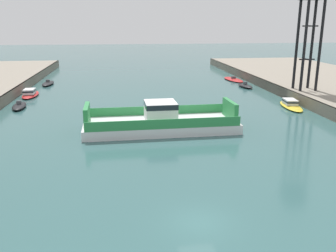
{
  "coord_description": "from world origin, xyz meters",
  "views": [
    {
      "loc": [
        -4.71,
        -20.6,
        12.53
      ],
      "look_at": [
        0.0,
        16.02,
        2.0
      ],
      "focal_mm": 39.09,
      "sensor_mm": 36.0,
      "label": 1
    }
  ],
  "objects_px": {
    "crane_tower": "(313,1)",
    "moored_boat_upstream_b": "(245,86)",
    "moored_boat_near_right": "(48,83)",
    "moored_boat_upstream_a": "(291,104)",
    "chain_ferry": "(161,121)",
    "moored_boat_far_left": "(233,79)",
    "moored_boat_far_right": "(19,106)",
    "moored_boat_mid_left": "(30,93)"
  },
  "relations": [
    {
      "from": "crane_tower",
      "to": "moored_boat_upstream_b",
      "type": "bearing_deg",
      "value": 113.32
    },
    {
      "from": "moored_boat_near_right",
      "to": "crane_tower",
      "type": "height_order",
      "value": "crane_tower"
    },
    {
      "from": "moored_boat_near_right",
      "to": "moored_boat_upstream_a",
      "type": "bearing_deg",
      "value": -32.7
    },
    {
      "from": "chain_ferry",
      "to": "crane_tower",
      "type": "height_order",
      "value": "crane_tower"
    },
    {
      "from": "moored_boat_far_left",
      "to": "crane_tower",
      "type": "bearing_deg",
      "value": -76.66
    },
    {
      "from": "chain_ferry",
      "to": "moored_boat_near_right",
      "type": "distance_m",
      "value": 40.75
    },
    {
      "from": "moored_boat_far_right",
      "to": "crane_tower",
      "type": "xyz_separation_m",
      "value": [
        45.43,
        0.14,
        15.32
      ]
    },
    {
      "from": "chain_ferry",
      "to": "moored_boat_far_right",
      "type": "relative_size",
      "value": 3.1
    },
    {
      "from": "chain_ferry",
      "to": "moored_boat_far_left",
      "type": "distance_m",
      "value": 41.74
    },
    {
      "from": "moored_boat_far_left",
      "to": "moored_boat_far_right",
      "type": "bearing_deg",
      "value": -151.24
    },
    {
      "from": "moored_boat_far_left",
      "to": "moored_boat_far_right",
      "type": "height_order",
      "value": "moored_boat_far_right"
    },
    {
      "from": "moored_boat_far_right",
      "to": "moored_boat_upstream_b",
      "type": "distance_m",
      "value": 41.94
    },
    {
      "from": "moored_boat_near_right",
      "to": "moored_boat_far_left",
      "type": "distance_m",
      "value": 39.85
    },
    {
      "from": "moored_boat_far_left",
      "to": "moored_boat_far_right",
      "type": "distance_m",
      "value": 45.88
    },
    {
      "from": "moored_boat_upstream_b",
      "to": "crane_tower",
      "type": "bearing_deg",
      "value": -66.68
    },
    {
      "from": "moored_boat_upstream_b",
      "to": "moored_boat_near_right",
      "type": "bearing_deg",
      "value": 168.16
    },
    {
      "from": "chain_ferry",
      "to": "moored_boat_upstream_b",
      "type": "xyz_separation_m",
      "value": [
        19.91,
        27.45,
        -0.76
      ]
    },
    {
      "from": "moored_boat_mid_left",
      "to": "moored_boat_far_right",
      "type": "bearing_deg",
      "value": -87.28
    },
    {
      "from": "chain_ferry",
      "to": "crane_tower",
      "type": "distance_m",
      "value": 32.74
    },
    {
      "from": "chain_ferry",
      "to": "moored_boat_near_right",
      "type": "relative_size",
      "value": 2.77
    },
    {
      "from": "moored_boat_far_left",
      "to": "crane_tower",
      "type": "height_order",
      "value": "crane_tower"
    },
    {
      "from": "chain_ferry",
      "to": "moored_boat_mid_left",
      "type": "xyz_separation_m",
      "value": [
        -20.39,
        23.49,
        -0.57
      ]
    },
    {
      "from": "moored_boat_upstream_a",
      "to": "moored_boat_mid_left",
      "type": "bearing_deg",
      "value": 161.55
    },
    {
      "from": "chain_ferry",
      "to": "moored_boat_near_right",
      "type": "xyz_separation_m",
      "value": [
        -19.58,
        35.73,
        -0.76
      ]
    },
    {
      "from": "moored_boat_upstream_b",
      "to": "moored_boat_mid_left",
      "type": "bearing_deg",
      "value": -174.38
    },
    {
      "from": "moored_boat_near_right",
      "to": "moored_boat_far_right",
      "type": "relative_size",
      "value": 1.12
    },
    {
      "from": "moored_boat_upstream_b",
      "to": "moored_boat_upstream_a",
      "type": "bearing_deg",
      "value": -86.45
    },
    {
      "from": "moored_boat_near_right",
      "to": "moored_boat_mid_left",
      "type": "bearing_deg",
      "value": -93.78
    },
    {
      "from": "moored_boat_far_right",
      "to": "moored_boat_upstream_b",
      "type": "bearing_deg",
      "value": 18.13
    },
    {
      "from": "moored_boat_far_left",
      "to": "chain_ferry",
      "type": "bearing_deg",
      "value": -119.06
    },
    {
      "from": "moored_boat_far_right",
      "to": "moored_boat_upstream_a",
      "type": "bearing_deg",
      "value": -6.58
    },
    {
      "from": "chain_ferry",
      "to": "moored_boat_upstream_b",
      "type": "distance_m",
      "value": 33.92
    },
    {
      "from": "moored_boat_mid_left",
      "to": "crane_tower",
      "type": "bearing_deg",
      "value": -11.03
    },
    {
      "from": "moored_boat_upstream_b",
      "to": "crane_tower",
      "type": "relative_size",
      "value": 0.31
    },
    {
      "from": "moored_boat_mid_left",
      "to": "moored_boat_far_left",
      "type": "distance_m",
      "value": 42.68
    },
    {
      "from": "moored_boat_far_right",
      "to": "moored_boat_upstream_b",
      "type": "xyz_separation_m",
      "value": [
        39.86,
        13.05,
        -0.0
      ]
    },
    {
      "from": "chain_ferry",
      "to": "moored_boat_upstream_b",
      "type": "bearing_deg",
      "value": 54.05
    },
    {
      "from": "moored_boat_far_left",
      "to": "moored_boat_mid_left",
      "type": "bearing_deg",
      "value": -162.28
    },
    {
      "from": "moored_boat_near_right",
      "to": "moored_boat_far_left",
      "type": "height_order",
      "value": "moored_boat_near_right"
    },
    {
      "from": "moored_boat_near_right",
      "to": "moored_boat_upstream_a",
      "type": "relative_size",
      "value": 0.84
    },
    {
      "from": "moored_boat_mid_left",
      "to": "moored_boat_far_right",
      "type": "xyz_separation_m",
      "value": [
        0.43,
        -9.08,
        -0.19
      ]
    },
    {
      "from": "moored_boat_mid_left",
      "to": "crane_tower",
      "type": "height_order",
      "value": "crane_tower"
    }
  ]
}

